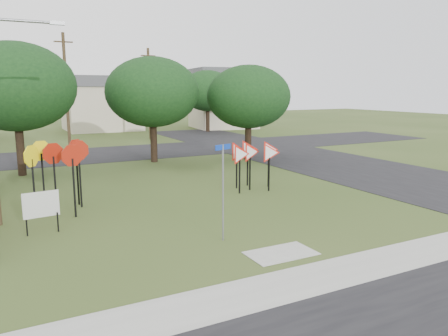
# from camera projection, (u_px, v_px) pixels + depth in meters

# --- Properties ---
(ground) EXTENTS (140.00, 140.00, 0.00)m
(ground) POSITION_uv_depth(u_px,v_px,m) (240.00, 230.00, 14.83)
(ground) COLOR #32471A
(sidewalk) EXTENTS (30.00, 1.60, 0.02)m
(sidewalk) POSITION_uv_depth(u_px,v_px,m) (322.00, 276.00, 11.16)
(sidewalk) COLOR #9D9D95
(sidewalk) RESTS_ON ground
(planting_strip) EXTENTS (30.00, 0.80, 0.02)m
(planting_strip) POSITION_uv_depth(u_px,v_px,m) (356.00, 296.00, 10.12)
(planting_strip) COLOR #32471A
(planting_strip) RESTS_ON ground
(street_right) EXTENTS (8.00, 50.00, 0.02)m
(street_right) POSITION_uv_depth(u_px,v_px,m) (323.00, 161.00, 29.01)
(street_right) COLOR black
(street_right) RESTS_ON ground
(street_far) EXTENTS (60.00, 8.00, 0.02)m
(street_far) POSITION_uv_depth(u_px,v_px,m) (107.00, 154.00, 32.27)
(street_far) COLOR black
(street_far) RESTS_ON ground
(curb_pad) EXTENTS (2.00, 1.20, 0.02)m
(curb_pad) POSITION_uv_depth(u_px,v_px,m) (281.00, 253.00, 12.73)
(curb_pad) COLOR #9D9D95
(curb_pad) RESTS_ON ground
(street_name_sign) EXTENTS (0.61, 0.20, 3.07)m
(street_name_sign) POSITION_uv_depth(u_px,v_px,m) (223.00, 186.00, 13.57)
(street_name_sign) COLOR gray
(street_name_sign) RESTS_ON ground
(stop_sign_cluster) EXTENTS (2.49, 2.16, 2.76)m
(stop_sign_cluster) POSITION_uv_depth(u_px,v_px,m) (60.00, 160.00, 16.84)
(stop_sign_cluster) COLOR black
(stop_sign_cluster) RESTS_ON ground
(yield_sign_cluster) EXTENTS (2.98, 1.89, 2.33)m
(yield_sign_cluster) POSITION_uv_depth(u_px,v_px,m) (252.00, 154.00, 20.68)
(yield_sign_cluster) COLOR black
(yield_sign_cluster) RESTS_ON ground
(info_board) EXTENTS (1.15, 0.18, 1.44)m
(info_board) POSITION_uv_depth(u_px,v_px,m) (41.00, 206.00, 14.32)
(info_board) COLOR black
(info_board) RESTS_ON ground
(far_pole_a) EXTENTS (1.40, 0.24, 9.00)m
(far_pole_a) POSITION_uv_depth(u_px,v_px,m) (66.00, 91.00, 34.04)
(far_pole_a) COLOR #473721
(far_pole_a) RESTS_ON ground
(far_pole_b) EXTENTS (1.40, 0.24, 8.50)m
(far_pole_b) POSITION_uv_depth(u_px,v_px,m) (149.00, 93.00, 41.21)
(far_pole_b) COLOR #473721
(far_pole_b) RESTS_ON ground
(house_mid) EXTENTS (8.40, 8.40, 6.20)m
(house_mid) POSITION_uv_depth(u_px,v_px,m) (101.00, 103.00, 50.98)
(house_mid) COLOR beige
(house_mid) RESTS_ON ground
(house_right) EXTENTS (8.30, 8.30, 7.20)m
(house_right) POSITION_uv_depth(u_px,v_px,m) (223.00, 98.00, 53.78)
(house_right) COLOR beige
(house_right) RESTS_ON ground
(tree_near_left) EXTENTS (6.40, 6.40, 7.27)m
(tree_near_left) POSITION_uv_depth(u_px,v_px,m) (15.00, 87.00, 23.45)
(tree_near_left) COLOR black
(tree_near_left) RESTS_ON ground
(tree_near_mid) EXTENTS (6.00, 6.00, 6.80)m
(tree_near_mid) POSITION_uv_depth(u_px,v_px,m) (152.00, 92.00, 28.01)
(tree_near_mid) COLOR black
(tree_near_mid) RESTS_ON ground
(tree_near_right) EXTENTS (5.60, 5.60, 6.33)m
(tree_near_right) POSITION_uv_depth(u_px,v_px,m) (249.00, 97.00, 29.06)
(tree_near_right) COLOR black
(tree_near_right) RESTS_ON ground
(tree_far_right) EXTENTS (6.00, 6.00, 6.80)m
(tree_far_right) POSITION_uv_depth(u_px,v_px,m) (208.00, 91.00, 48.31)
(tree_far_right) COLOR black
(tree_far_right) RESTS_ON ground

